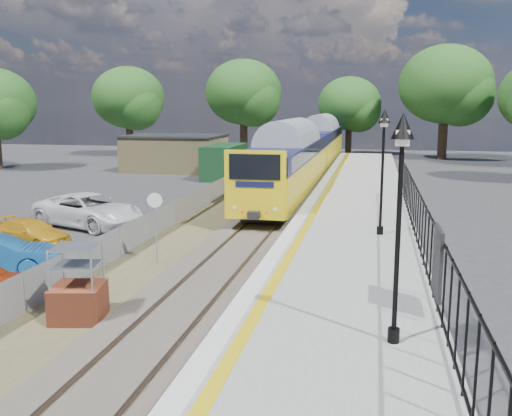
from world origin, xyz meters
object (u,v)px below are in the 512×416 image
(train, at_px, (309,148))
(car_yellow, at_px, (31,233))
(victorian_lamp_north, at_px, (383,143))
(brick_plinth, at_px, (78,285))
(car_white, at_px, (89,210))
(speed_sign, at_px, (156,217))
(victorian_lamp_south, at_px, (401,176))

(train, relative_size, car_yellow, 11.14)
(victorian_lamp_north, relative_size, brick_plinth, 2.22)
(victorian_lamp_north, xyz_separation_m, car_white, (-13.34, 2.92, -3.52))
(train, distance_m, car_yellow, 25.49)
(brick_plinth, bearing_deg, car_white, 116.55)
(victorian_lamp_north, height_order, brick_plinth, victorian_lamp_north)
(train, distance_m, brick_plinth, 31.29)
(car_white, bearing_deg, train, -1.64)
(speed_sign, relative_size, car_yellow, 0.71)
(brick_plinth, height_order, car_white, brick_plinth)
(victorian_lamp_north, distance_m, car_yellow, 14.42)
(victorian_lamp_north, bearing_deg, train, 102.97)
(speed_sign, xyz_separation_m, car_yellow, (-6.09, 1.70, -1.23))
(brick_plinth, xyz_separation_m, speed_sign, (0.00, 5.53, 0.76))
(victorian_lamp_north, xyz_separation_m, car_yellow, (-13.89, -0.92, -3.77))
(victorian_lamp_north, distance_m, car_white, 14.10)
(victorian_lamp_south, height_order, train, victorian_lamp_south)
(car_yellow, xyz_separation_m, car_white, (0.56, 3.84, 0.25))
(train, bearing_deg, brick_plinth, -94.59)
(train, xyz_separation_m, brick_plinth, (-2.50, -31.16, -1.35))
(train, relative_size, speed_sign, 15.61)
(brick_plinth, xyz_separation_m, car_yellow, (-6.09, 7.23, -0.46))
(victorian_lamp_south, distance_m, car_yellow, 17.18)
(victorian_lamp_north, bearing_deg, brick_plinth, -133.74)
(speed_sign, distance_m, car_white, 7.90)
(victorian_lamp_north, bearing_deg, speed_sign, -161.43)
(car_yellow, bearing_deg, victorian_lamp_south, -107.26)
(victorian_lamp_north, height_order, car_white, victorian_lamp_north)
(victorian_lamp_south, height_order, victorian_lamp_north, same)
(train, bearing_deg, victorian_lamp_north, -77.03)
(speed_sign, bearing_deg, victorian_lamp_south, -59.60)
(car_yellow, bearing_deg, speed_sign, -90.05)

